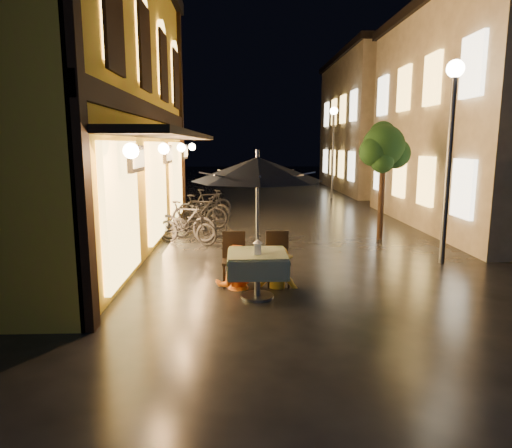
{
  "coord_description": "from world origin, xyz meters",
  "views": [
    {
      "loc": [
        -1.38,
        -7.45,
        2.55
      ],
      "look_at": [
        -1.09,
        0.5,
        1.15
      ],
      "focal_mm": 32.0,
      "sensor_mm": 36.0,
      "label": 1
    }
  ],
  "objects_px": {
    "table_lantern": "(258,246)",
    "cafe_table": "(257,264)",
    "person_orange": "(235,246)",
    "bicycle_0": "(187,227)",
    "person_yellow": "(278,247)",
    "patio_umbrella": "(257,169)",
    "streetlamp_near": "(451,126)"
  },
  "relations": [
    {
      "from": "cafe_table",
      "to": "person_orange",
      "type": "bearing_deg",
      "value": 122.41
    },
    {
      "from": "patio_umbrella",
      "to": "person_yellow",
      "type": "bearing_deg",
      "value": 55.83
    },
    {
      "from": "table_lantern",
      "to": "bicycle_0",
      "type": "height_order",
      "value": "table_lantern"
    },
    {
      "from": "cafe_table",
      "to": "bicycle_0",
      "type": "height_order",
      "value": "bicycle_0"
    },
    {
      "from": "table_lantern",
      "to": "person_yellow",
      "type": "xyz_separation_m",
      "value": [
        0.39,
        0.71,
        -0.19
      ]
    },
    {
      "from": "cafe_table",
      "to": "bicycle_0",
      "type": "bearing_deg",
      "value": 111.26
    },
    {
      "from": "patio_umbrella",
      "to": "cafe_table",
      "type": "bearing_deg",
      "value": -165.96
    },
    {
      "from": "person_orange",
      "to": "person_yellow",
      "type": "bearing_deg",
      "value": 177.49
    },
    {
      "from": "cafe_table",
      "to": "person_yellow",
      "type": "bearing_deg",
      "value": 55.83
    },
    {
      "from": "person_orange",
      "to": "cafe_table",
      "type": "bearing_deg",
      "value": 121.07
    },
    {
      "from": "patio_umbrella",
      "to": "person_yellow",
      "type": "distance_m",
      "value": 1.58
    },
    {
      "from": "streetlamp_near",
      "to": "bicycle_0",
      "type": "distance_m",
      "value": 6.58
    },
    {
      "from": "cafe_table",
      "to": "patio_umbrella",
      "type": "distance_m",
      "value": 1.56
    },
    {
      "from": "cafe_table",
      "to": "table_lantern",
      "type": "relative_size",
      "value": 3.96
    },
    {
      "from": "person_orange",
      "to": "bicycle_0",
      "type": "xyz_separation_m",
      "value": [
        -1.26,
        3.62,
        -0.3
      ]
    },
    {
      "from": "streetlamp_near",
      "to": "person_orange",
      "type": "bearing_deg",
      "value": -161.26
    },
    {
      "from": "cafe_table",
      "to": "person_orange",
      "type": "height_order",
      "value": "person_orange"
    },
    {
      "from": "table_lantern",
      "to": "cafe_table",
      "type": "bearing_deg",
      "value": 90.0
    },
    {
      "from": "table_lantern",
      "to": "person_orange",
      "type": "relative_size",
      "value": 0.16
    },
    {
      "from": "patio_umbrella",
      "to": "table_lantern",
      "type": "bearing_deg",
      "value": -90.0
    },
    {
      "from": "patio_umbrella",
      "to": "table_lantern",
      "type": "height_order",
      "value": "patio_umbrella"
    },
    {
      "from": "streetlamp_near",
      "to": "person_orange",
      "type": "distance_m",
      "value": 5.18
    },
    {
      "from": "person_orange",
      "to": "bicycle_0",
      "type": "bearing_deg",
      "value": -72.08
    },
    {
      "from": "bicycle_0",
      "to": "person_orange",
      "type": "bearing_deg",
      "value": -135.94
    },
    {
      "from": "person_orange",
      "to": "bicycle_0",
      "type": "distance_m",
      "value": 3.85
    },
    {
      "from": "streetlamp_near",
      "to": "table_lantern",
      "type": "distance_m",
      "value": 5.08
    },
    {
      "from": "streetlamp_near",
      "to": "patio_umbrella",
      "type": "xyz_separation_m",
      "value": [
        -4.09,
        -2.1,
        -0.77
      ]
    },
    {
      "from": "patio_umbrella",
      "to": "bicycle_0",
      "type": "height_order",
      "value": "patio_umbrella"
    },
    {
      "from": "cafe_table",
      "to": "person_yellow",
      "type": "relative_size",
      "value": 0.68
    },
    {
      "from": "streetlamp_near",
      "to": "cafe_table",
      "type": "bearing_deg",
      "value": -152.81
    },
    {
      "from": "person_yellow",
      "to": "bicycle_0",
      "type": "xyz_separation_m",
      "value": [
        -2.03,
        3.64,
        -0.27
      ]
    },
    {
      "from": "patio_umbrella",
      "to": "person_yellow",
      "type": "xyz_separation_m",
      "value": [
        0.39,
        0.57,
        -1.42
      ]
    }
  ]
}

